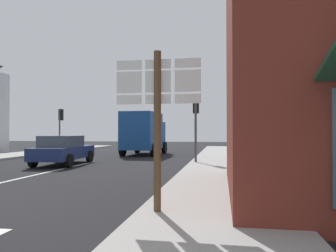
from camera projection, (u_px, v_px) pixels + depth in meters
The scene contains 8 objects.
ground_plane at pixel (78, 165), 15.65m from camera, with size 80.00×80.00×0.00m, color black.
sidewalk_right at pixel (219, 172), 12.51m from camera, with size 3.02×44.00×0.14m, color #9E9B96.
lane_centre_stripe at pixel (30, 176), 11.71m from camera, with size 0.16×12.00×0.01m, color silver.
sedan_far at pixel (63, 150), 15.89m from camera, with size 2.18×4.30×1.47m.
delivery_truck at pixel (144, 132), 23.01m from camera, with size 2.63×5.07×3.05m.
route_sign_post at pixel (158, 113), 6.05m from camera, with size 1.66×0.14×3.20m.
traffic_light_near_right at pixel (196, 114), 16.14m from camera, with size 0.30×0.49×3.52m.
traffic_light_far_left at pixel (61, 120), 25.32m from camera, with size 0.30×0.49×3.51m.
Camera 1 is at (7.07, -4.70, 1.64)m, focal length 33.71 mm.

